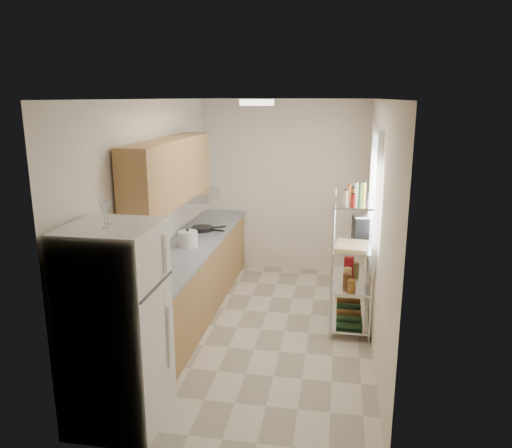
# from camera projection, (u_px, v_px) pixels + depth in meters

# --- Properties ---
(room) EXTENTS (2.52, 4.42, 2.62)m
(room) POSITION_uv_depth(u_px,v_px,m) (261.00, 221.00, 5.48)
(room) COLOR beige
(room) RESTS_ON ground
(counter_run) EXTENTS (0.63, 3.51, 0.90)m
(counter_run) POSITION_uv_depth(u_px,v_px,m) (194.00, 275.00, 6.26)
(counter_run) COLOR #B47D4C
(counter_run) RESTS_ON ground
(upper_cabinets) EXTENTS (0.33, 2.20, 0.72)m
(upper_cabinets) POSITION_uv_depth(u_px,v_px,m) (170.00, 171.00, 5.62)
(upper_cabinets) COLOR #B47D4C
(upper_cabinets) RESTS_ON room
(range_hood) EXTENTS (0.50, 0.60, 0.12)m
(range_hood) POSITION_uv_depth(u_px,v_px,m) (196.00, 195.00, 6.48)
(range_hood) COLOR #B7BABC
(range_hood) RESTS_ON room
(window) EXTENTS (0.06, 1.00, 1.46)m
(window) POSITION_uv_depth(u_px,v_px,m) (375.00, 196.00, 5.56)
(window) COLOR white
(window) RESTS_ON room
(bakers_rack) EXTENTS (0.45, 0.90, 1.73)m
(bakers_rack) POSITION_uv_depth(u_px,v_px,m) (353.00, 235.00, 5.65)
(bakers_rack) COLOR silver
(bakers_rack) RESTS_ON ground
(ceiling_dome) EXTENTS (0.34, 0.34, 0.05)m
(ceiling_dome) POSITION_uv_depth(u_px,v_px,m) (257.00, 102.00, 4.88)
(ceiling_dome) COLOR white
(ceiling_dome) RESTS_ON room
(refrigerator) EXTENTS (0.69, 0.69, 1.68)m
(refrigerator) POSITION_uv_depth(u_px,v_px,m) (117.00, 327.00, 3.97)
(refrigerator) COLOR white
(refrigerator) RESTS_ON ground
(wine_glass_a) EXTENTS (0.06, 0.06, 0.18)m
(wine_glass_a) POSITION_uv_depth(u_px,v_px,m) (108.00, 213.00, 3.76)
(wine_glass_a) COLOR silver
(wine_glass_a) RESTS_ON refrigerator
(wine_glass_b) EXTENTS (0.07, 0.07, 0.19)m
(wine_glass_b) POSITION_uv_depth(u_px,v_px,m) (104.00, 216.00, 3.66)
(wine_glass_b) COLOR silver
(wine_glass_b) RESTS_ON refrigerator
(rice_cooker) EXTENTS (0.23, 0.23, 0.19)m
(rice_cooker) POSITION_uv_depth(u_px,v_px,m) (188.00, 239.00, 5.89)
(rice_cooker) COLOR white
(rice_cooker) RESTS_ON counter_run
(frying_pan_large) EXTENTS (0.34, 0.34, 0.05)m
(frying_pan_large) POSITION_uv_depth(u_px,v_px,m) (202.00, 229.00, 6.62)
(frying_pan_large) COLOR black
(frying_pan_large) RESTS_ON counter_run
(frying_pan_small) EXTENTS (0.33, 0.33, 0.05)m
(frying_pan_small) POSITION_uv_depth(u_px,v_px,m) (205.00, 229.00, 6.63)
(frying_pan_small) COLOR black
(frying_pan_small) RESTS_ON counter_run
(cutting_board) EXTENTS (0.39, 0.48, 0.03)m
(cutting_board) POSITION_uv_depth(u_px,v_px,m) (352.00, 246.00, 5.52)
(cutting_board) COLOR tan
(cutting_board) RESTS_ON bakers_rack
(espresso_machine) EXTENTS (0.20, 0.27, 0.29)m
(espresso_machine) POSITION_uv_depth(u_px,v_px,m) (360.00, 227.00, 5.80)
(espresso_machine) COLOR black
(espresso_machine) RESTS_ON bakers_rack
(storage_bag) EXTENTS (0.12, 0.16, 0.18)m
(storage_bag) POSITION_uv_depth(u_px,v_px,m) (349.00, 263.00, 6.08)
(storage_bag) COLOR #A01316
(storage_bag) RESTS_ON bakers_rack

